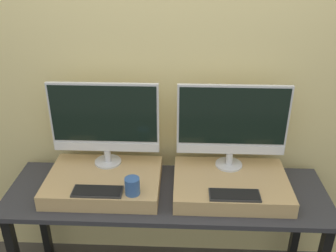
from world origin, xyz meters
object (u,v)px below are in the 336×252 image
Objects in this scene: monitor_left at (105,121)px; monitor_right at (232,123)px; keyboard_left at (97,191)px; mug at (132,186)px; keyboard_right at (235,195)px.

monitor_left and monitor_right have the same top height.
monitor_left is 0.74m from monitor_right.
mug is at bearing 0.00° from keyboard_left.
monitor_right reaches higher than keyboard_right.
monitor_right is (0.55, 0.31, 0.24)m from mug.
monitor_left is 0.41m from keyboard_left.
keyboard_right is at bearing -22.40° from monitor_left.
mug is at bearing -57.83° from monitor_left.
keyboard_left and keyboard_right have the same top height.
keyboard_left is at bearing -90.00° from monitor_left.
monitor_left is at bearing 90.00° from keyboard_left.
keyboard_left is at bearing 180.00° from mug.
monitor_right is at bearing 0.00° from monitor_left.
keyboard_right is (0.55, 0.00, -0.04)m from mug.
mug is (0.19, -0.31, -0.24)m from monitor_left.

